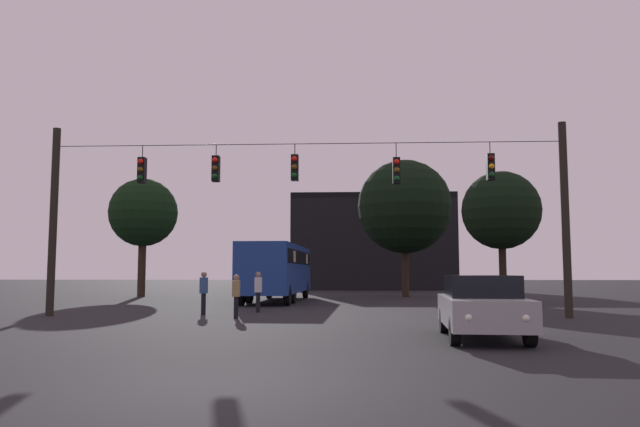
# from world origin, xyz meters

# --- Properties ---
(ground_plane) EXTENTS (168.00, 168.00, 0.00)m
(ground_plane) POSITION_xyz_m (0.00, 24.50, 0.00)
(ground_plane) COLOR black
(ground_plane) RESTS_ON ground
(overhead_signal_span) EXTENTS (18.81, 0.44, 6.94)m
(overhead_signal_span) POSITION_xyz_m (0.03, 13.28, 4.08)
(overhead_signal_span) COLOR black
(overhead_signal_span) RESTS_ON ground
(city_bus) EXTENTS (2.86, 11.07, 3.00)m
(city_bus) POSITION_xyz_m (-2.31, 24.62, 1.87)
(city_bus) COLOR navy
(city_bus) RESTS_ON ground
(car_near_right) EXTENTS (2.10, 4.43, 1.52)m
(car_near_right) POSITION_xyz_m (4.83, 6.45, 0.80)
(car_near_right) COLOR #99999E
(car_near_right) RESTS_ON ground
(pedestrian_crossing_left) EXTENTS (0.24, 0.36, 1.61)m
(pedestrian_crossing_left) POSITION_xyz_m (-3.82, 14.16, 0.90)
(pedestrian_crossing_left) COLOR black
(pedestrian_crossing_left) RESTS_ON ground
(pedestrian_crossing_center) EXTENTS (0.25, 0.37, 1.60)m
(pedestrian_crossing_center) POSITION_xyz_m (-2.00, 15.66, 0.90)
(pedestrian_crossing_center) COLOR black
(pedestrian_crossing_center) RESTS_ON ground
(pedestrian_crossing_right) EXTENTS (0.27, 0.38, 1.51)m
(pedestrian_crossing_right) POSITION_xyz_m (-2.28, 12.47, 0.84)
(pedestrian_crossing_right) COLOR black
(pedestrian_crossing_right) RESTS_ON ground
(corner_building) EXTENTS (14.36, 10.30, 8.44)m
(corner_building) POSITION_xyz_m (3.66, 48.82, 4.22)
(corner_building) COLOR black
(corner_building) RESTS_ON ground
(tree_left_silhouette) EXTENTS (4.38, 4.38, 7.60)m
(tree_left_silhouette) POSITION_xyz_m (-11.70, 30.00, 5.37)
(tree_left_silhouette) COLOR #2D2116
(tree_left_silhouette) RESTS_ON ground
(tree_behind_building) EXTENTS (3.98, 3.98, 6.71)m
(tree_behind_building) POSITION_xyz_m (9.35, 22.76, 4.70)
(tree_behind_building) COLOR black
(tree_behind_building) RESTS_ON ground
(tree_right_far) EXTENTS (6.02, 6.02, 8.77)m
(tree_right_far) POSITION_xyz_m (5.15, 30.58, 5.74)
(tree_right_far) COLOR #2D2116
(tree_right_far) RESTS_ON ground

